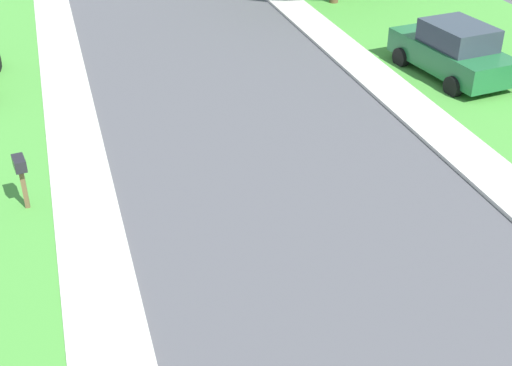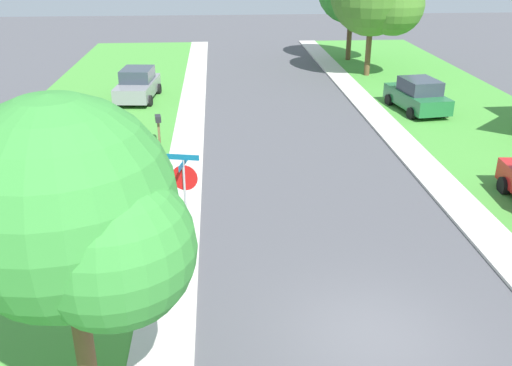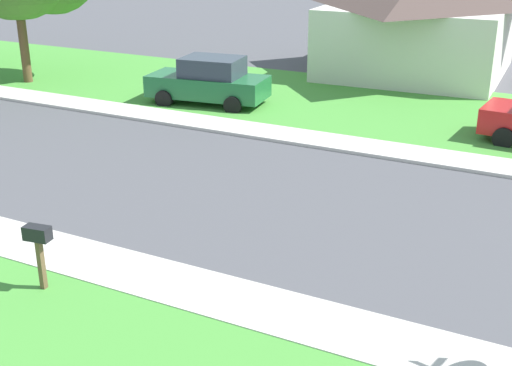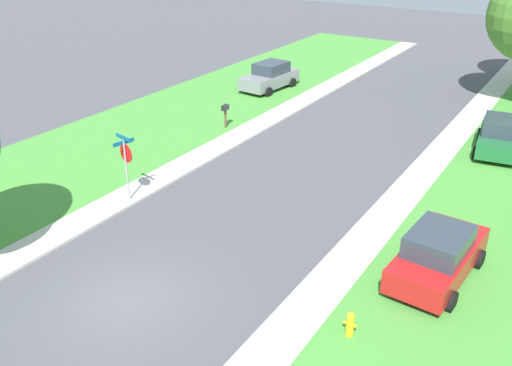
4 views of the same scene
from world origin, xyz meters
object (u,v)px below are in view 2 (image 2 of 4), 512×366
object	(u,v)px
stop_sign_far_corner	(185,183)
car_grey_across_road	(138,85)
car_green_kerbside_mid	(417,96)
tree_across_left	(76,218)
mailbox	(158,122)

from	to	relation	value
stop_sign_far_corner	car_grey_across_road	bearing A→B (deg)	101.63
car_grey_across_road	car_green_kerbside_mid	distance (m)	15.05
tree_across_left	car_green_kerbside_mid	bearing A→B (deg)	56.65
tree_across_left	mailbox	xyz separation A→B (m)	(-0.18, 15.10, -3.00)
car_green_kerbside_mid	mailbox	distance (m)	13.52
stop_sign_far_corner	car_grey_across_road	size ratio (longest dim) A/B	0.62
car_grey_across_road	mailbox	xyz separation A→B (m)	(1.80, -7.56, 0.14)
car_grey_across_road	car_green_kerbside_mid	world-z (taller)	same
car_grey_across_road	car_green_kerbside_mid	bearing A→B (deg)	-13.00
tree_across_left	car_grey_across_road	bearing A→B (deg)	95.00
stop_sign_far_corner	car_green_kerbside_mid	xyz separation A→B (m)	(11.30, 12.98, -1.01)
car_green_kerbside_mid	tree_across_left	distance (m)	23.28
car_grey_across_road	tree_across_left	bearing A→B (deg)	-85.00
car_green_kerbside_mid	tree_across_left	world-z (taller)	tree_across_left
stop_sign_far_corner	car_green_kerbside_mid	distance (m)	17.24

